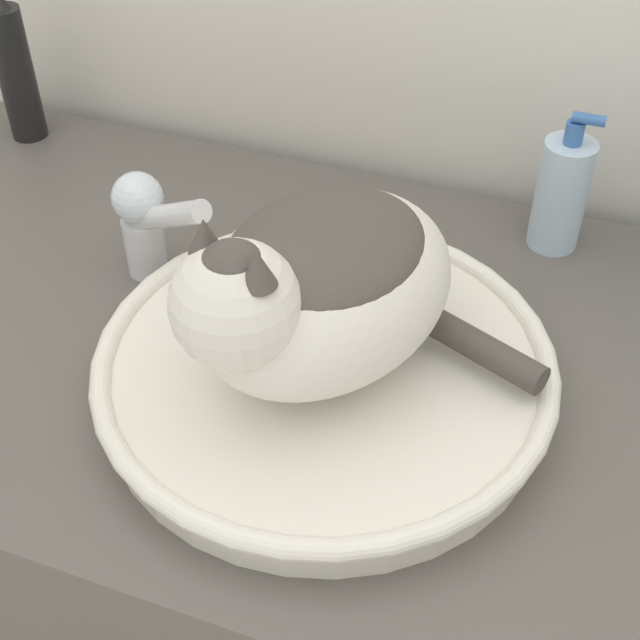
# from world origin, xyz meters

# --- Properties ---
(vanity_counter) EXTENTS (1.27, 0.63, 0.85)m
(vanity_counter) POSITION_xyz_m (0.00, 0.32, 0.43)
(vanity_counter) COLOR #56514C
(vanity_counter) RESTS_ON ground_plane
(sink_basin) EXTENTS (0.43, 0.43, 0.05)m
(sink_basin) POSITION_xyz_m (0.03, 0.26, 0.88)
(sink_basin) COLOR white
(sink_basin) RESTS_ON vanity_counter
(cat) EXTENTS (0.34, 0.31, 0.19)m
(cat) POSITION_xyz_m (0.02, 0.25, 0.99)
(cat) COLOR silver
(cat) RESTS_ON sink_basin
(faucet) EXTENTS (0.14, 0.08, 0.14)m
(faucet) POSITION_xyz_m (-0.21, 0.36, 0.93)
(faucet) COLOR silver
(faucet) RESTS_ON vanity_counter
(soap_pump_bottle) EXTENTS (0.06, 0.06, 0.17)m
(soap_pump_bottle) POSITION_xyz_m (0.19, 0.57, 0.92)
(soap_pump_bottle) COLOR silver
(soap_pump_bottle) RESTS_ON vanity_counter
(hairspray_can_black) EXTENTS (0.05, 0.05, 0.20)m
(hairspray_can_black) POSITION_xyz_m (-0.51, 0.57, 0.94)
(hairspray_can_black) COLOR black
(hairspray_can_black) RESTS_ON vanity_counter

